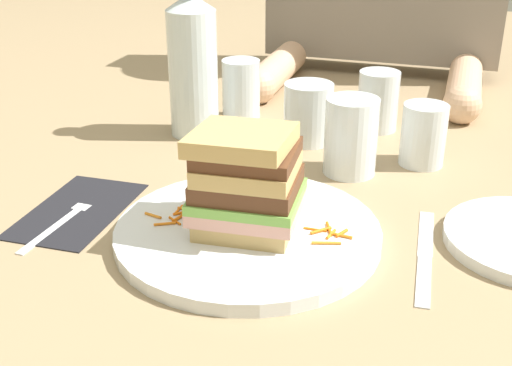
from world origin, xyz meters
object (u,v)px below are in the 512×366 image
object	(u,v)px
sandwich	(247,181)
empty_tumbler_0	(423,135)
knife	(425,257)
napkin_dark	(78,210)
main_plate	(248,233)
empty_tumbler_2	(378,101)
empty_tumbler_3	(241,90)
fork	(67,215)
juice_glass	(351,141)
water_bottle	(193,63)
empty_tumbler_1	(308,113)

from	to	relation	value
sandwich	empty_tumbler_0	world-z (taller)	sandwich
sandwich	knife	bearing A→B (deg)	5.50
sandwich	napkin_dark	size ratio (longest dim) A/B	0.68
main_plate	empty_tumbler_2	world-z (taller)	empty_tumbler_2
empty_tumbler_3	fork	bearing A→B (deg)	-101.49
juice_glass	empty_tumbler_3	world-z (taller)	juice_glass
fork	knife	distance (m)	0.41
fork	juice_glass	bearing A→B (deg)	38.83
sandwich	juice_glass	world-z (taller)	sandwich
empty_tumbler_3	empty_tumbler_0	bearing A→B (deg)	-19.21
water_bottle	fork	bearing A→B (deg)	-96.44
napkin_dark	fork	distance (m)	0.02
fork	empty_tumbler_1	size ratio (longest dim) A/B	1.84
main_plate	empty_tumbler_0	bearing A→B (deg)	59.05
napkin_dark	empty_tumbler_3	world-z (taller)	empty_tumbler_3
napkin_dark	juice_glass	xyz separation A→B (m)	(0.29, 0.21, 0.04)
sandwich	water_bottle	size ratio (longest dim) A/B	0.48
empty_tumbler_0	empty_tumbler_2	bearing A→B (deg)	123.22
juice_glass	empty_tumbler_2	bearing A→B (deg)	86.79
fork	empty_tumbler_1	world-z (taller)	empty_tumbler_1
empty_tumbler_0	fork	bearing A→B (deg)	-142.41
napkin_dark	knife	bearing A→B (deg)	2.23
juice_glass	empty_tumbler_1	bearing A→B (deg)	130.40
empty_tumbler_2	empty_tumbler_3	distance (m)	0.22
empty_tumbler_1	napkin_dark	bearing A→B (deg)	-124.26
empty_tumbler_0	empty_tumbler_3	xyz separation A→B (m)	(-0.30, 0.11, 0.01)
knife	water_bottle	xyz separation A→B (m)	(-0.37, 0.27, 0.11)
knife	empty_tumbler_0	world-z (taller)	empty_tumbler_0
main_plate	napkin_dark	distance (m)	0.22
main_plate	fork	size ratio (longest dim) A/B	1.77
main_plate	empty_tumbler_2	xyz separation A→B (m)	(0.08, 0.40, 0.04)
napkin_dark	juice_glass	world-z (taller)	juice_glass
fork	water_bottle	bearing A→B (deg)	83.56
juice_glass	knife	bearing A→B (deg)	-59.14
napkin_dark	sandwich	bearing A→B (deg)	-0.68
empty_tumbler_0	empty_tumbler_2	distance (m)	0.15
sandwich	empty_tumbler_0	size ratio (longest dim) A/B	1.40
sandwich	water_bottle	world-z (taller)	water_bottle
sandwich	juice_glass	size ratio (longest dim) A/B	1.16
napkin_dark	empty_tumbler_1	world-z (taller)	empty_tumbler_1
water_bottle	napkin_dark	bearing A→B (deg)	-96.75
juice_glass	empty_tumbler_0	size ratio (longest dim) A/B	1.21
empty_tumbler_3	main_plate	bearing A→B (deg)	-70.15
main_plate	juice_glass	bearing A→B (deg)	70.99
knife	empty_tumbler_3	bearing A→B (deg)	132.28
napkin_dark	empty_tumbler_2	bearing A→B (deg)	52.64
napkin_dark	empty_tumbler_1	size ratio (longest dim) A/B	1.97
empty_tumbler_3	sandwich	bearing A→B (deg)	-70.28
sandwich	empty_tumbler_1	distance (m)	0.31
juice_glass	sandwich	bearing A→B (deg)	-109.14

